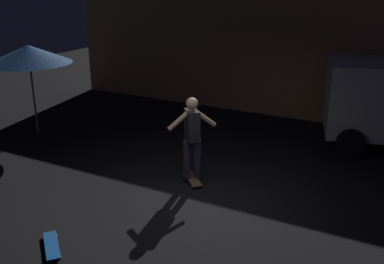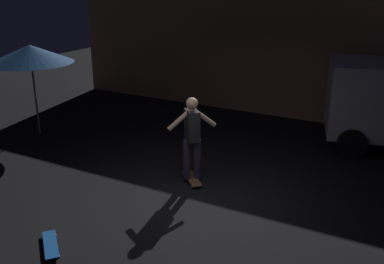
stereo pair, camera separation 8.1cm
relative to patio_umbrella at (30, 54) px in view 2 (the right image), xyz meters
The scene contains 6 objects.
ground_plane 6.02m from the patio_umbrella, 17.00° to the right, with size 28.00×28.00×0.00m, color black.
low_building 7.87m from the patio_umbrella, 52.71° to the left, with size 13.31×3.74×3.68m.
patio_umbrella is the anchor object (origin of this frame).
skateboard_ridden 5.37m from the patio_umbrella, ahead, with size 0.69×0.69×0.07m.
skateboard_spare 5.94m from the patio_umbrella, 41.90° to the right, with size 0.72×0.66×0.07m.
skater 5.09m from the patio_umbrella, ahead, with size 0.76×0.76×1.67m.
Camera 2 is at (3.41, -6.13, 3.92)m, focal length 41.55 mm.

